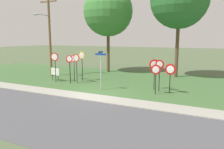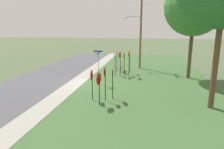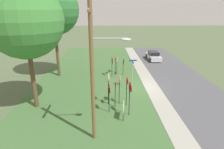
{
  "view_description": "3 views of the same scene",
  "coord_description": "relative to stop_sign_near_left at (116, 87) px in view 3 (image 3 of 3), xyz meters",
  "views": [
    {
      "loc": [
        8.06,
        -13.67,
        4.22
      ],
      "look_at": [
        -0.18,
        3.35,
        1.01
      ],
      "focal_mm": 35.11,
      "sensor_mm": 36.0,
      "label": 1
    },
    {
      "loc": [
        17.52,
        5.78,
        5.22
      ],
      "look_at": [
        -0.05,
        2.71,
        1.0
      ],
      "focal_mm": 32.22,
      "sensor_mm": 36.0,
      "label": 2
    },
    {
      "loc": [
        -18.85,
        4.09,
        8.03
      ],
      "look_at": [
        0.07,
        3.5,
        1.49
      ],
      "focal_mm": 30.56,
      "sensor_mm": 36.0,
      "label": 3
    }
  ],
  "objects": [
    {
      "name": "yield_sign_near_left",
      "position": [
        8.29,
        -0.42,
        0.03
      ],
      "size": [
        0.69,
        0.1,
        2.48
      ],
      "rotation": [
        0.0,
        0.0,
        0.0
      ],
      "color": "black",
      "rests_on": "grass_median"
    },
    {
      "name": "stop_sign_far_left",
      "position": [
        -0.91,
        0.53,
        -0.04
      ],
      "size": [
        0.74,
        0.13,
        2.43
      ],
      "rotation": [
        0.0,
        0.0,
        0.14
      ],
      "color": "black",
      "rests_on": "grass_median"
    },
    {
      "name": "notice_board",
      "position": [
        -1.86,
        -0.53,
        -0.98
      ],
      "size": [
        1.09,
        0.19,
        1.25
      ],
      "rotation": [
        0.0,
        0.0,
        -0.15
      ],
      "color": "black",
      "rests_on": "grass_median"
    },
    {
      "name": "stop_sign_near_left",
      "position": [
        0.0,
        0.0,
        0.0
      ],
      "size": [
        0.65,
        0.1,
        2.53
      ],
      "rotation": [
        0.0,
        0.0,
        -0.04
      ],
      "color": "black",
      "rests_on": "grass_median"
    },
    {
      "name": "road_asphalt",
      "position": [
        4.2,
        -8.14,
        -1.85
      ],
      "size": [
        44.0,
        6.4,
        0.01
      ],
      "primitive_type": "cube",
      "color": "#4C4C51",
      "rests_on": "ground_plane"
    },
    {
      "name": "grass_median",
      "position": [
        4.2,
        2.66,
        -1.83
      ],
      "size": [
        44.0,
        12.0,
        0.04
      ],
      "primitive_type": "cube",
      "color": "#3D6033",
      "rests_on": "ground_plane"
    },
    {
      "name": "utility_pole",
      "position": [
        -4.17,
        1.43,
        3.02
      ],
      "size": [
        2.1,
        2.33,
        8.97
      ],
      "color": "brown",
      "rests_on": "grass_median"
    },
    {
      "name": "yield_sign_far_right",
      "position": [
        8.26,
        -1.4,
        -0.17
      ],
      "size": [
        0.74,
        0.1,
        2.22
      ],
      "rotation": [
        0.0,
        0.0,
        0.02
      ],
      "color": "black",
      "rests_on": "grass_median"
    },
    {
      "name": "sidewalk_strip",
      "position": [
        4.2,
        -4.14,
        -1.82
      ],
      "size": [
        44.0,
        1.6,
        0.06
      ],
      "primitive_type": "cube",
      "color": "#99968C",
      "rests_on": "ground_plane"
    },
    {
      "name": "yield_sign_far_left",
      "position": [
        9.16,
        -0.66,
        -0.15
      ],
      "size": [
        0.82,
        0.17,
        2.25
      ],
      "rotation": [
        0.0,
        0.0,
        -0.17
      ],
      "color": "black",
      "rests_on": "grass_median"
    },
    {
      "name": "ground_plane",
      "position": [
        4.2,
        -3.34,
        -1.85
      ],
      "size": [
        160.0,
        160.0,
        0.0
      ],
      "primitive_type": "plane",
      "color": "#4C5B3D"
    },
    {
      "name": "street_name_post",
      "position": [
        3.98,
        -1.95,
        0.03
      ],
      "size": [
        0.96,
        0.82,
        3.11
      ],
      "rotation": [
        0.0,
        0.0,
        0.06
      ],
      "color": "#9EA0A8",
      "rests_on": "grass_median"
    },
    {
      "name": "yield_sign_near_right",
      "position": [
        7.78,
        0.02,
        0.02
      ],
      "size": [
        0.83,
        0.17,
        2.46
      ],
      "rotation": [
        0.0,
        0.0,
        0.17
      ],
      "color": "black",
      "rests_on": "grass_median"
    },
    {
      "name": "oak_tree_left",
      "position": [
        0.23,
        6.79,
        5.35
      ],
      "size": [
        5.81,
        5.81,
        10.08
      ],
      "color": "brown",
      "rests_on": "grass_median"
    },
    {
      "name": "parked_sedan_distant",
      "position": [
        15.92,
        -7.06,
        -1.21
      ],
      "size": [
        4.32,
        1.96,
        1.39
      ],
      "rotation": [
        0.0,
        0.0,
        0.02
      ],
      "color": "silver",
      "rests_on": "road_asphalt"
    },
    {
      "name": "stop_sign_far_center",
      "position": [
        0.54,
        0.57,
        0.25
      ],
      "size": [
        0.7,
        0.13,
        2.85
      ],
      "rotation": [
        0.0,
        0.0,
        -0.15
      ],
      "color": "black",
      "rests_on": "grass_median"
    },
    {
      "name": "oak_tree_right",
      "position": [
        8.36,
        6.72,
        6.13
      ],
      "size": [
        5.88,
        5.88,
        10.9
      ],
      "color": "brown",
      "rests_on": "grass_median"
    },
    {
      "name": "stop_sign_far_right",
      "position": [
        -1.4,
        -1.03,
        0.22
      ],
      "size": [
        0.77,
        0.16,
        2.77
      ],
      "rotation": [
        0.0,
        0.0,
        0.17
      ],
      "color": "black",
      "rests_on": "grass_median"
    },
    {
      "name": "stop_sign_center_tall",
      "position": [
        0.25,
        -0.98,
        0.02
      ],
      "size": [
        0.61,
        0.13,
        2.58
      ],
      "rotation": [
        0.0,
        0.0,
        0.15
      ],
      "color": "black",
      "rests_on": "grass_median"
    },
    {
      "name": "stop_sign_near_right",
      "position": [
        0.57,
        -0.38,
        0.11
      ],
      "size": [
        0.69,
        0.13,
        2.66
      ],
      "rotation": [
        0.0,
        0.0,
        -0.15
      ],
      "color": "black",
      "rests_on": "grass_median"
    }
  ]
}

